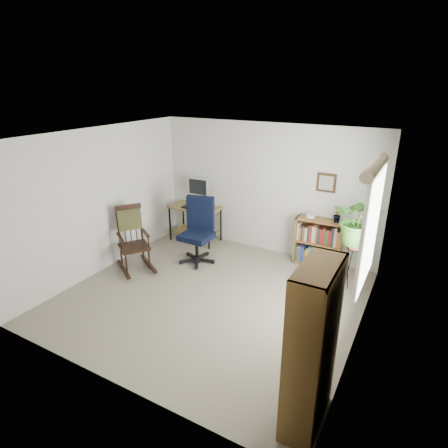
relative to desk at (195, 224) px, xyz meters
The scene contains 18 objects.
floor 2.22m from the desk, 50.81° to the right, with size 4.20×4.00×0.00m, color gray.
ceiling 3.00m from the desk, 50.81° to the right, with size 4.20×4.00×0.00m, color silver.
wall_back 1.65m from the desk, 12.21° to the left, with size 4.20×0.00×2.40m, color silver.
wall_front 4.04m from the desk, 69.46° to the right, with size 4.20×0.00×2.40m, color silver.
wall_left 2.03m from the desk, 112.78° to the right, with size 0.00×4.00×2.40m, color silver.
wall_right 3.97m from the desk, 26.00° to the right, with size 0.00×4.00×2.40m, color silver.
window 3.86m from the desk, 22.11° to the right, with size 0.12×1.20×1.50m, color silver, non-canonical shape.
desk is the anchor object (origin of this frame).
monitor 0.66m from the desk, 90.00° to the left, with size 0.46×0.16×0.56m, color silver, non-canonical shape.
keyboard 0.39m from the desk, 90.00° to the right, with size 0.40×0.15×0.03m, color black.
office_chair 1.02m from the desk, 55.52° to the right, with size 0.65×0.65×1.19m, color black, non-canonical shape.
rocking_chair 1.58m from the desk, 98.80° to the right, with size 0.58×0.97×1.13m, color black, non-canonical shape.
low_bookshelf 2.48m from the desk, ahead, with size 0.81×0.27×0.85m, color brown, non-canonical shape.
tall_bookshelf 4.58m from the desk, 43.54° to the right, with size 0.31×0.73×1.67m, color brown, non-canonical shape.
plant_stand 3.24m from the desk, 10.15° to the right, with size 0.25×0.25×0.89m, color black, non-canonical shape.
spider_plant 3.45m from the desk, 10.15° to the right, with size 1.69×1.88×1.46m, color #366C25.
potted_plant_small 2.81m from the desk, ahead, with size 0.13×0.24×0.11m, color #366C25.
framed_picture 2.73m from the desk, ahead, with size 0.32×0.04×0.32m, color black, non-canonical shape.
Camera 1 is at (2.55, -4.19, 3.08)m, focal length 30.00 mm.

